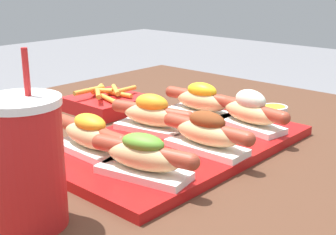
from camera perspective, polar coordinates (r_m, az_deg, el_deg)
The scene contains 10 objects.
serving_tray at distance 0.89m, azimuth 0.95°, elevation -3.26°, with size 0.50×0.31×0.02m.
hot_dog_0 at distance 0.72m, azimuth -3.05°, elevation -4.71°, with size 0.09×0.19×0.07m.
hot_dog_1 at distance 0.83m, azimuth 4.75°, elevation -1.83°, with size 0.06×0.19×0.07m.
hot_dog_2 at distance 0.96m, azimuth 9.96°, elevation 0.75°, with size 0.08×0.19×0.08m.
hot_dog_3 at distance 0.82m, azimuth -9.47°, elevation -2.11°, with size 0.06×0.19×0.07m.
hot_dog_4 at distance 0.93m, azimuth -1.98°, elevation 0.38°, with size 0.09×0.19×0.08m.
hot_dog_5 at distance 1.04m, azimuth 4.02°, elevation 2.13°, with size 0.07×0.19×0.07m.
sauce_bowl at distance 1.14m, azimuth 12.88°, elevation 0.96°, with size 0.06×0.06×0.02m.
drink_cup at distance 0.63m, azimuth -16.96°, elevation -5.32°, with size 0.10×0.10×0.23m.
fries_basket at distance 1.15m, azimuth -7.42°, elevation 1.81°, with size 0.16×0.17×0.06m.
Camera 1 is at (-0.60, -0.62, 1.03)m, focal length 50.00 mm.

